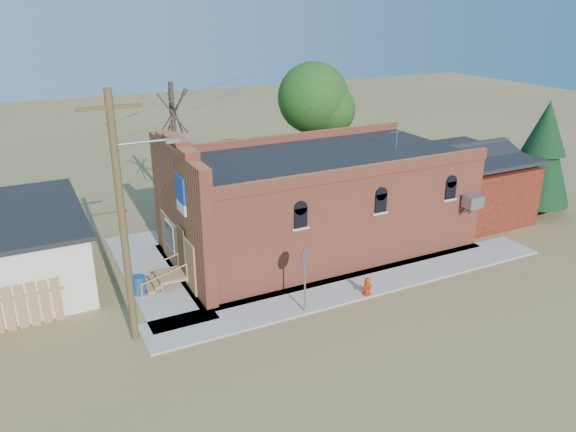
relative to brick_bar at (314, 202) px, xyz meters
name	(u,v)px	position (x,y,z in m)	size (l,w,h in m)	color
ground	(344,302)	(-1.64, -5.49, -2.34)	(120.00, 120.00, 0.00)	brown
sidewalk_south	(362,284)	(-0.14, -4.59, -2.30)	(19.00, 2.20, 0.08)	#9E9991
sidewalk_west	(154,274)	(-7.94, 0.51, -2.30)	(2.60, 10.00, 0.08)	#9E9991
brick_bar	(314,202)	(0.00, 0.00, 0.00)	(16.40, 7.97, 6.30)	#C2563B
red_shed	(467,177)	(9.86, 0.01, -0.07)	(5.40, 6.40, 4.30)	#53110E
utility_pole	(124,216)	(-9.79, -4.29, 2.43)	(3.12, 0.26, 9.00)	#44351B
tree_bare_near	(173,111)	(-4.64, 7.51, 3.62)	(2.80, 2.80, 7.65)	#403724
tree_leafy	(313,98)	(4.36, 8.01, 3.59)	(4.40, 4.40, 8.15)	#403724
evergreen_tree	(543,150)	(13.86, -1.49, 1.37)	(3.60, 3.60, 6.50)	#403724
fire_hydrant	(367,286)	(-0.54, -5.50, -1.87)	(0.46, 0.45, 0.79)	#AC2809
stop_sign	(305,262)	(-3.48, -5.49, -0.14)	(0.57, 0.58, 2.76)	gray
trash_barrel	(139,285)	(-8.94, -1.15, -1.86)	(0.52, 0.52, 0.80)	navy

